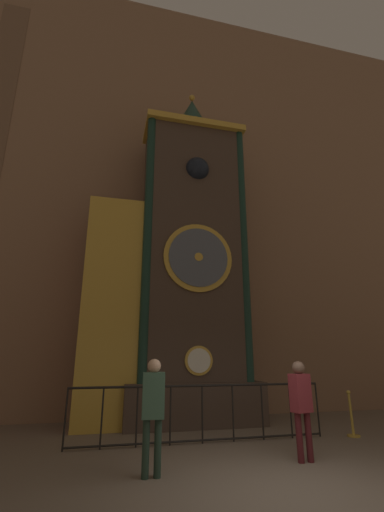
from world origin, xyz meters
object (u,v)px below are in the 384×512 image
(stanchion_post, at_px, (352,422))
(clock_tower, at_px, (177,266))
(visitor_near, at_px, (153,404))
(visitor_far, at_px, (301,399))

(stanchion_post, bearing_deg, clock_tower, 148.44)
(visitor_near, height_order, visitor_far, visitor_near)
(visitor_far, xyz_separation_m, stanchion_post, (2.12, 1.51, -0.68))
(clock_tower, xyz_separation_m, stanchion_post, (3.65, -2.24, -3.99))
(visitor_near, xyz_separation_m, visitor_far, (2.65, 0.17, -0.02))
(clock_tower, bearing_deg, stanchion_post, -31.56)
(stanchion_post, bearing_deg, visitor_far, -144.56)
(visitor_near, relative_size, stanchion_post, 1.73)
(clock_tower, distance_m, stanchion_post, 5.85)
(visitor_near, xyz_separation_m, stanchion_post, (4.77, 1.68, -0.70))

